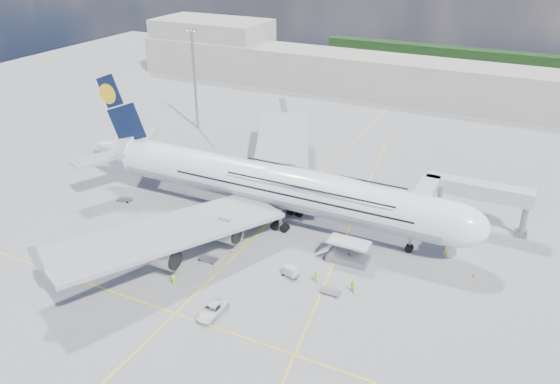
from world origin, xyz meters
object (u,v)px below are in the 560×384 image
at_px(cone_wing_right_outer, 78,272).
at_px(cone_tail, 147,175).
at_px(cargo_loader, 347,254).
at_px(dolly_nose_far, 330,291).
at_px(light_mast, 195,78).
at_px(catering_truck_outer, 290,142).
at_px(cone_wing_left_outer, 276,168).
at_px(dolly_row_c, 208,259).
at_px(crew_nose, 446,251).
at_px(dolly_back, 124,200).
at_px(airliner, 274,185).
at_px(service_van, 212,310).
at_px(cone_wing_right_inner, 231,251).
at_px(jet_bridge, 457,194).
at_px(catering_truck_inner, 271,170).
at_px(dolly_row_b, 199,228).
at_px(crew_loader, 352,287).
at_px(cone_wing_left_inner, 262,191).
at_px(baggage_tug, 236,235).
at_px(crew_tug, 173,280).
at_px(crew_wing, 168,226).
at_px(crew_van, 316,277).
at_px(dolly_nose_near, 290,271).
at_px(cone_nose, 473,275).
at_px(dolly_row_a, 145,247).

distance_m(cone_wing_right_outer, cone_tail, 36.07).
relative_size(cargo_loader, cone_wing_right_outer, 15.93).
height_order(cargo_loader, dolly_nose_far, cargo_loader).
relative_size(light_mast, catering_truck_outer, 3.47).
xyz_separation_m(catering_truck_outer, cone_wing_left_outer, (2.09, -11.46, -1.57)).
bearing_deg(dolly_row_c, crew_nose, 30.73).
bearing_deg(dolly_back, airliner, -6.69).
xyz_separation_m(cargo_loader, cone_tail, (-49.51, 11.80, -0.96)).
relative_size(dolly_back, dolly_nose_far, 1.07).
bearing_deg(cone_tail, airliner, -8.10).
distance_m(service_van, cone_wing_left_outer, 50.25).
bearing_deg(crew_nose, cone_wing_right_inner, 164.40).
xyz_separation_m(service_van, crew_nose, (25.95, 29.04, 0.23)).
relative_size(jet_bridge, cone_wing_right_inner, 31.00).
bearing_deg(light_mast, catering_truck_outer, -6.55).
xyz_separation_m(service_van, cone_wing_right_inner, (-5.67, 14.66, -0.47)).
relative_size(dolly_nose_far, catering_truck_inner, 0.46).
height_order(dolly_row_b, dolly_nose_far, dolly_row_b).
xyz_separation_m(light_mast, crew_loader, (60.27, -49.57, -12.23)).
relative_size(crew_nose, cone_wing_left_inner, 3.71).
bearing_deg(baggage_tug, dolly_row_c, -108.17).
height_order(crew_nose, crew_tug, crew_nose).
relative_size(crew_nose, crew_tug, 1.08).
height_order(dolly_nose_far, crew_wing, crew_wing).
relative_size(dolly_nose_far, crew_van, 1.57).
distance_m(dolly_nose_far, baggage_tug, 21.27).
bearing_deg(cargo_loader, crew_wing, -171.39).
xyz_separation_m(catering_truck_inner, cone_tail, (-24.00, -11.36, -1.32)).
height_order(cargo_loader, cone_wing_right_inner, cargo_loader).
bearing_deg(cone_wing_right_inner, dolly_row_c, -120.57).
distance_m(light_mast, dolly_row_c, 64.93).
xyz_separation_m(baggage_tug, cone_wing_right_inner, (1.57, -4.04, -0.42)).
bearing_deg(dolly_back, catering_truck_outer, 46.41).
relative_size(light_mast, dolly_nose_far, 8.98).
xyz_separation_m(dolly_nose_near, crew_nose, (20.15, 16.05, 0.11)).
height_order(dolly_back, cone_nose, cone_nose).
xyz_separation_m(dolly_back, dolly_nose_far, (46.67, -9.74, 0.01)).
bearing_deg(cargo_loader, baggage_tug, -173.90).
height_order(dolly_nose_far, cone_nose, cone_nose).
bearing_deg(catering_truck_inner, crew_van, -76.08).
relative_size(light_mast, cone_nose, 42.12).
relative_size(dolly_row_b, cone_wing_right_inner, 4.86).
height_order(dolly_nose_near, cone_wing_right_outer, dolly_nose_near).
height_order(light_mast, dolly_row_a, light_mast).
bearing_deg(cone_wing_left_outer, dolly_nose_far, -53.34).
bearing_deg(catering_truck_inner, dolly_row_c, -103.80).
xyz_separation_m(cargo_loader, dolly_row_a, (-30.39, -12.37, -0.11)).
height_order(cone_wing_left_outer, cone_wing_right_outer, cone_wing_left_outer).
height_order(dolly_nose_far, crew_nose, crew_nose).
relative_size(dolly_nose_far, cone_tail, 4.69).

